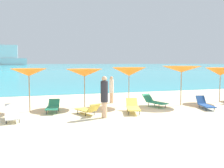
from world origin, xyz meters
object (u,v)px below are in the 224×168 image
Objects in this scene: lounge_chair_5 at (205,104)px; beachgoer_4 at (112,89)px; beachgoer_1 at (104,96)px; lounge_chair_1 at (154,101)px; umbrella_2 at (84,73)px; umbrella_4 at (181,69)px; lounge_chair_0 at (133,106)px; lounge_chair_6 at (12,114)px; umbrella_1 at (29,72)px; umbrella_3 at (129,72)px; lounge_chair_9 at (88,109)px; umbrella_5 at (220,72)px; lounge_chair_4 at (53,106)px.

beachgoer_4 is (-4.36, 3.40, 0.65)m from lounge_chair_5.
beachgoer_1 reaches higher than beachgoer_4.
umbrella_2 is at bearing 150.01° from lounge_chair_1.
umbrella_4 is 4.19m from lounge_chair_0.
lounge_chair_5 reaches higher than lounge_chair_0.
lounge_chair_0 is 3.30m from beachgoer_4.
lounge_chair_6 is (-9.96, 0.17, 0.00)m from lounge_chair_5.
umbrella_4 reaches higher than lounge_chair_5.
lounge_chair_6 is at bearing -172.69° from umbrella_4.
umbrella_1 is 4.29m from beachgoer_1.
lounge_chair_5 is at bearing -12.05° from umbrella_1.
umbrella_1 is 8.59m from umbrella_4.
lounge_chair_9 is at bearing -147.50° from umbrella_3.
umbrella_1 is 2.99m from umbrella_2.
lounge_chair_0 is at bearing -167.03° from umbrella_5.
umbrella_5 is 1.26× the size of lounge_chair_6.
umbrella_5 is at bearing 5.80° from umbrella_4.
umbrella_2 is at bearing 175.45° from umbrella_5.
beachgoer_1 is at bearing -16.88° from lounge_chair_6.
lounge_chair_5 is at bearing 157.00° from lounge_chair_9.
umbrella_4 reaches higher than lounge_chair_4.
umbrella_3 is at bearing 167.26° from umbrella_4.
umbrella_3 is 1.35× the size of lounge_chair_5.
umbrella_3 reaches higher than beachgoer_4.
umbrella_4 is 1.44× the size of lounge_chair_6.
umbrella_3 is 1.29× the size of lounge_chair_6.
umbrella_1 is 1.01× the size of umbrella_5.
umbrella_2 reaches higher than beachgoer_4.
lounge_chair_9 is (-0.26, -2.11, -1.69)m from umbrella_2.
lounge_chair_4 is at bearing -177.04° from lounge_chair_5.
lounge_chair_4 is 1.98m from lounge_chair_9.
lounge_chair_1 is (6.83, -0.60, -1.72)m from umbrella_1.
beachgoer_1 is at bearing -33.05° from lounge_chair_4.
umbrella_2 is 0.87× the size of umbrella_4.
lounge_chair_5 is 0.87× the size of beachgoer_1.
lounge_chair_0 is (-6.63, -1.53, -1.65)m from umbrella_5.
umbrella_4 is 2.43m from lounge_chair_5.
umbrella_2 is 1.38× the size of lounge_chair_9.
umbrella_1 is at bearing -178.80° from lounge_chair_5.
umbrella_1 reaches higher than beachgoer_1.
umbrella_1 is 1.27× the size of lounge_chair_6.
lounge_chair_1 is 1.05× the size of lounge_chair_5.
umbrella_2 reaches higher than beachgoer_1.
umbrella_2 reaches higher than lounge_chair_5.
beachgoer_4 reaches higher than lounge_chair_1.
lounge_chair_6 is (-6.25, -1.88, -1.75)m from umbrella_3.
beachgoer_1 is (2.15, -2.07, 0.72)m from lounge_chair_4.
lounge_chair_5 reaches higher than lounge_chair_6.
beachgoer_4 is at bearing 115.61° from umbrella_3.
umbrella_5 is at bearing -3.55° from umbrella_3.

